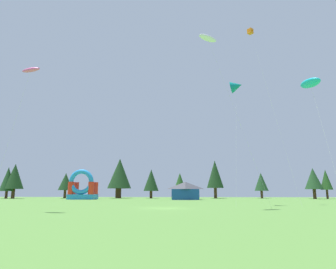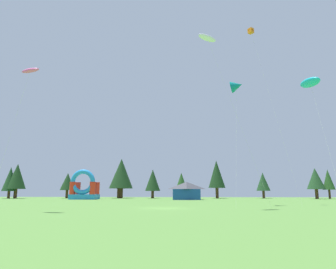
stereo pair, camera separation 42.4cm
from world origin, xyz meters
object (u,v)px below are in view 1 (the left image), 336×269
kite_pink_parafoil (31,70)px  inflatable_orange_dome (82,189)px  festival_tent (185,191)px  kite_orange_box (250,32)px  kite_cyan_parafoil (310,83)px  kite_teal_delta (236,86)px  kite_white_parafoil (208,38)px

kite_pink_parafoil → inflatable_orange_dome: bearing=101.0°
festival_tent → inflatable_orange_dome: bearing=177.6°
kite_orange_box → inflatable_orange_dome: bearing=146.8°
kite_orange_box → kite_cyan_parafoil: (2.82, -13.58, -13.86)m
kite_orange_box → kite_pink_parafoil: 34.37m
kite_teal_delta → kite_cyan_parafoil: size_ratio=1.26×
inflatable_orange_dome → festival_tent: (23.38, -0.99, -0.41)m
kite_orange_box → inflatable_orange_dome: kite_orange_box is taller
kite_white_parafoil → kite_teal_delta: size_ratio=1.15×
festival_tent → kite_pink_parafoil: bearing=-111.9°
kite_pink_parafoil → kite_cyan_parafoil: size_ratio=1.01×
kite_pink_parafoil → kite_cyan_parafoil: 29.52m
kite_white_parafoil → kite_cyan_parafoil: kite_white_parafoil is taller
kite_orange_box → festival_tent: size_ratio=4.70×
kite_cyan_parafoil → kite_white_parafoil: bearing=169.4°
kite_white_parafoil → festival_tent: kite_white_parafoil is taller
kite_orange_box → kite_teal_delta: size_ratio=1.55×
kite_orange_box → kite_pink_parafoil: (-26.43, -17.48, -13.30)m
kite_teal_delta → inflatable_orange_dome: size_ratio=2.67×
kite_white_parafoil → inflatable_orange_dome: 46.48m
kite_cyan_parafoil → inflatable_orange_dome: (-37.03, 36.00, -11.08)m
kite_pink_parafoil → inflatable_orange_dome: size_ratio=2.14×
festival_tent → kite_white_parafoil: bearing=-85.0°
kite_teal_delta → festival_tent: size_ratio=3.03×
kite_cyan_parafoil → kite_pink_parafoil: bearing=-172.4°
kite_white_parafoil → inflatable_orange_dome: size_ratio=3.08×
festival_tent → kite_teal_delta: bearing=-73.0°
kite_cyan_parafoil → festival_tent: size_ratio=2.40×
kite_teal_delta → festival_tent: bearing=107.0°
inflatable_orange_dome → kite_cyan_parafoil: bearing=-44.2°
kite_pink_parafoil → festival_tent: size_ratio=2.42×
inflatable_orange_dome → kite_white_parafoil: bearing=-52.3°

